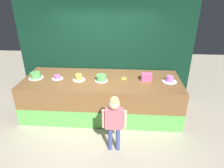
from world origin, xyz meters
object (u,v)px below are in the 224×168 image
Objects in this scene: cake_far_right at (170,79)px; cake_center at (79,78)px; child_figure at (114,117)px; donut at (124,79)px; cake_left at (57,77)px; cake_far_left at (36,75)px; cake_right at (101,78)px; pink_box at (147,77)px.

cake_center is at bearing -178.58° from cake_far_right.
child_figure reaches higher than donut.
child_figure is 1.79m from cake_far_right.
cake_far_right is at bearing 46.67° from child_figure.
cake_center reaches higher than cake_left.
cake_far_left is 1.04× the size of cake_far_right.
cake_right is at bearing -0.10° from cake_center.
cake_far_right is (3.21, 0.01, -0.01)m from cake_far_left.
cake_center reaches higher than pink_box.
cake_far_right is (1.60, 0.05, -0.01)m from cake_right.
cake_right is (-0.53, -0.10, 0.05)m from donut.
donut is at bearing 83.57° from child_figure.
cake_center reaches higher than cake_right.
cake_left is 1.07m from cake_right.
cake_left is 0.88× the size of cake_center.
child_figure is 1.36m from donut.
child_figure reaches higher than cake_far_right.
cake_far_left is 1.32× the size of cake_left.
child_figure is at bearing -117.34° from pink_box.
cake_left is at bearing 178.09° from cake_right.
child_figure is at bearing -72.84° from cake_right.
cake_left is 2.67m from cake_far_right.
pink_box is 0.54m from donut.
cake_far_left is 3.21m from cake_far_right.
donut is 1.60m from cake_left.
cake_right is (-1.07, -0.09, -0.02)m from pink_box.
pink_box reaches higher than cake_far_left.
donut is (0.15, 1.34, 0.17)m from child_figure.
child_figure is 5.04× the size of pink_box.
cake_far_left is at bearing -178.29° from donut.
cake_center is (-0.92, 1.24, 0.22)m from child_figure.
pink_box is at bearing 1.00° from cake_far_left.
pink_box is 2.14m from cake_left.
pink_box is (0.69, 1.33, 0.24)m from child_figure.
cake_left is (-1.60, -0.07, 0.02)m from donut.
child_figure is 3.52× the size of cake_far_right.
child_figure is 3.40× the size of cake_far_left.
cake_center is (-1.07, -0.10, 0.04)m from donut.
cake_far_right is (1.22, 1.29, 0.21)m from child_figure.
cake_far_right is (2.67, 0.02, 0.02)m from cake_left.
pink_box reaches higher than cake_right.
cake_left is at bearing -178.62° from pink_box.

